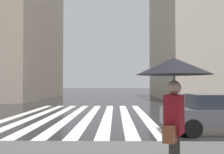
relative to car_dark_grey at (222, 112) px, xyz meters
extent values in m
plane|color=black|center=(1.00, 3.51, -0.76)|extent=(220.00, 220.00, 0.00)
cube|color=silver|center=(5.00, 2.29, -0.75)|extent=(13.00, 0.50, 0.01)
cube|color=silver|center=(5.00, 3.29, -0.75)|extent=(13.00, 0.50, 0.01)
cube|color=silver|center=(5.00, 4.29, -0.75)|extent=(13.00, 0.50, 0.01)
cube|color=silver|center=(5.00, 5.29, -0.75)|extent=(13.00, 0.50, 0.01)
cube|color=silver|center=(5.00, 6.29, -0.75)|extent=(13.00, 0.50, 0.01)
cube|color=silver|center=(5.00, 7.29, -0.75)|extent=(13.00, 0.50, 0.01)
cube|color=silver|center=(5.00, 8.29, -0.75)|extent=(13.00, 0.50, 0.01)
cube|color=silver|center=(5.00, 9.29, -0.75)|extent=(13.00, 0.50, 0.01)
cube|color=#4C4C51|center=(0.00, 0.04, -0.15)|extent=(1.75, 4.10, 0.60)
cube|color=#232833|center=(0.00, -0.11, 0.40)|extent=(1.54, 2.46, 0.50)
cylinder|color=black|center=(-0.82, 1.29, -0.45)|extent=(0.20, 0.62, 0.62)
cylinder|color=black|center=(0.83, 1.29, -0.45)|extent=(0.20, 0.62, 0.62)
cube|color=maroon|center=(-5.34, 2.94, 0.55)|extent=(0.46, 0.39, 0.60)
sphere|color=beige|center=(-5.34, 2.94, 0.96)|extent=(0.22, 0.22, 0.22)
cube|color=brown|center=(-5.59, 3.06, 0.30)|extent=(0.32, 0.26, 0.24)
cone|color=black|center=(-5.34, 2.94, 1.30)|extent=(1.17, 1.17, 0.26)
cylinder|color=#4C4C51|center=(-5.34, 2.94, 0.76)|extent=(0.02, 0.02, 0.81)
camera|label=1|loc=(-9.28, 3.84, 1.02)|focal=40.69mm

